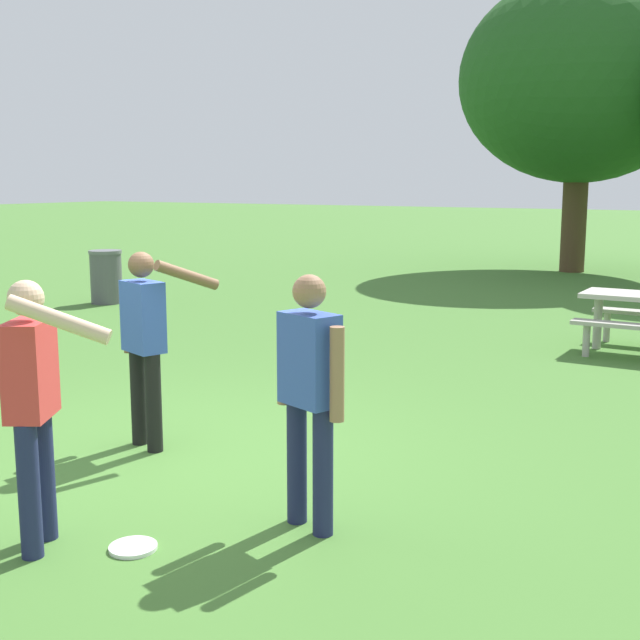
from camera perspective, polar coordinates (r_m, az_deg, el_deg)
The scene contains 7 objects.
ground_plane at distance 6.98m, azimuth -9.59°, elevation -9.00°, with size 120.00×120.00×0.00m, color #447530.
person_thrower at distance 6.94m, azimuth -11.93°, elevation -0.97°, with size 0.76×0.62×1.64m.
person_catcher at distance 5.20m, azimuth -0.73°, elevation -4.51°, with size 0.58×0.33×1.64m.
person_bystander at distance 5.20m, azimuth -19.07°, elevation -4.83°, with size 0.83×0.54×1.64m.
frisbee at distance 5.33m, azimuth -12.72°, elevation -15.00°, with size 0.29×0.29×0.03m, color white.
trash_can_further_along at distance 15.50m, azimuth -14.49°, elevation 2.90°, with size 0.59×0.59×0.96m.
tree_tall_left at distance 21.22m, azimuth 17.51°, elevation 15.48°, with size 5.71×5.71×6.99m.
Camera 1 is at (4.27, -5.05, 2.21)m, focal length 46.57 mm.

